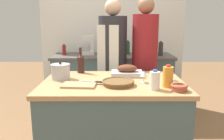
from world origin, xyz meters
The scene contains 20 objects.
kitchen_island centered at (0.00, 0.00, 0.45)m, with size 1.31×0.88×0.90m.
back_counter centered at (0.00, 1.45, 0.47)m, with size 1.83×0.60×0.93m.
back_wall centered at (0.00, 1.80, 1.27)m, with size 2.33×0.10×2.55m.
roasting_pan centered at (0.14, 0.23, 0.95)m, with size 0.32×0.22×0.12m.
wicker_basket centered at (0.04, -0.13, 0.93)m, with size 0.29×0.29×0.04m.
cutting_board centered at (-0.30, -0.16, 0.91)m, with size 0.30×0.20×0.02m.
stock_pot centered at (-0.51, 0.09, 0.98)m, with size 0.18×0.18×0.17m.
mixing_bowl centered at (0.54, -0.30, 0.93)m, with size 0.14×0.14×0.05m.
juice_jug centered at (0.47, -0.18, 0.99)m, with size 0.09×0.09×0.19m.
milk_jug centered at (0.34, -0.26, 0.98)m, with size 0.08×0.08×0.17m.
wine_bottle_green centered at (-0.35, 0.36, 1.01)m, with size 0.08×0.08×0.28m.
wine_glass_left centered at (0.55, 0.04, 0.98)m, with size 0.07×0.07×0.11m.
wine_glass_right centered at (0.28, -0.05, 0.98)m, with size 0.07×0.07×0.11m.
knife_chef centered at (-0.18, -0.08, 0.92)m, with size 0.22×0.08×0.01m.
stand_mixer centered at (-0.37, 1.48, 1.05)m, with size 0.18×0.14×0.29m.
condiment_bottle_tall centered at (-0.74, 1.43, 1.01)m, with size 0.05×0.05×0.17m.
condiment_bottle_short centered at (0.24, 1.52, 1.03)m, with size 0.06×0.06×0.22m.
condiment_bottle_extra centered at (0.72, 1.37, 1.03)m, with size 0.07×0.07×0.22m.
person_cook_aproned centered at (0.00, 0.79, 0.95)m, with size 0.37×0.39×1.71m.
person_cook_guest centered at (0.40, 0.77, 0.97)m, with size 0.32×0.32×1.73m.
Camera 1 is at (-0.01, -2.14, 1.48)m, focal length 38.00 mm.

